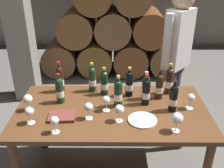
{
  "coord_description": "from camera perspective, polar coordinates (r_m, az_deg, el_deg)",
  "views": [
    {
      "loc": [
        0.01,
        -1.95,
        1.99
      ],
      "look_at": [
        0.0,
        0.2,
        0.91
      ],
      "focal_mm": 41.52,
      "sensor_mm": 36.0,
      "label": 1
    }
  ],
  "objects": [
    {
      "name": "wine_glass_5",
      "position": [
        2.02,
        -12.56,
        -8.05
      ],
      "size": [
        0.07,
        0.07,
        0.14
      ],
      "color": "white",
      "rests_on": "dining_table"
    },
    {
      "name": "wine_glass_2",
      "position": [
        2.14,
        -5.18,
        -5.22
      ],
      "size": [
        0.08,
        0.08,
        0.15
      ],
      "color": "white",
      "rests_on": "dining_table"
    },
    {
      "name": "wine_bottle_5",
      "position": [
        2.29,
        13.36,
        -3.04
      ],
      "size": [
        0.07,
        0.07,
        0.29
      ],
      "color": "black",
      "rests_on": "dining_table"
    },
    {
      "name": "stone_pillar",
      "position": [
        3.85,
        -20.3,
        14.79
      ],
      "size": [
        0.32,
        0.32,
        2.6
      ],
      "primitive_type": "cube",
      "color": "gray",
      "rests_on": "ground_plane"
    },
    {
      "name": "wine_bottle_9",
      "position": [
        2.43,
        7.43,
        -0.74
      ],
      "size": [
        0.07,
        0.07,
        0.28
      ],
      "color": "#19381E",
      "rests_on": "dining_table"
    },
    {
      "name": "wine_glass_0",
      "position": [
        2.35,
        -18.05,
        -3.26
      ],
      "size": [
        0.08,
        0.08,
        0.16
      ],
      "color": "white",
      "rests_on": "dining_table"
    },
    {
      "name": "wine_glass_1",
      "position": [
        2.24,
        -1.29,
        -3.66
      ],
      "size": [
        0.07,
        0.07,
        0.14
      ],
      "color": "white",
      "rests_on": "dining_table"
    },
    {
      "name": "wine_glass_7",
      "position": [
        2.18,
        -17.72,
        -5.9
      ],
      "size": [
        0.08,
        0.08,
        0.15
      ],
      "color": "white",
      "rests_on": "dining_table"
    },
    {
      "name": "wine_glass_4",
      "position": [
        2.37,
        16.99,
        -3.04
      ],
      "size": [
        0.07,
        0.07,
        0.15
      ],
      "color": "white",
      "rests_on": "dining_table"
    },
    {
      "name": "dining_table",
      "position": [
        2.36,
        -0.03,
        -7.44
      ],
      "size": [
        1.7,
        0.9,
        0.76
      ],
      "color": "brown",
      "rests_on": "ground_plane"
    },
    {
      "name": "wine_bottle_10",
      "position": [
        2.34,
        7.51,
        -1.7
      ],
      "size": [
        0.07,
        0.07,
        0.29
      ],
      "color": "black",
      "rests_on": "dining_table"
    },
    {
      "name": "serving_plate",
      "position": [
        2.17,
        6.71,
        -7.89
      ],
      "size": [
        0.24,
        0.24,
        0.01
      ],
      "primitive_type": "cylinder",
      "color": "white",
      "rests_on": "dining_table"
    },
    {
      "name": "wine_bottle_4",
      "position": [
        2.29,
        1.35,
        -2.06
      ],
      "size": [
        0.07,
        0.07,
        0.3
      ],
      "color": "black",
      "rests_on": "dining_table"
    },
    {
      "name": "wine_glass_3",
      "position": [
        2.04,
        14.17,
        -7.42
      ],
      "size": [
        0.09,
        0.09,
        0.16
      ],
      "color": "white",
      "rests_on": "dining_table"
    },
    {
      "name": "wine_bottle_6",
      "position": [
        2.55,
        -4.37,
        1.08
      ],
      "size": [
        0.07,
        0.07,
        0.3
      ],
      "color": "#19381E",
      "rests_on": "dining_table"
    },
    {
      "name": "wine_bottle_0",
      "position": [
        2.59,
        -11.4,
        1.09
      ],
      "size": [
        0.07,
        0.07,
        0.32
      ],
      "color": "black",
      "rests_on": "dining_table"
    },
    {
      "name": "sommelier_presenting",
      "position": [
        2.95,
        14.14,
        7.12
      ],
      "size": [
        0.36,
        0.38,
        1.72
      ],
      "color": "#383842",
      "rests_on": "ground_plane"
    },
    {
      "name": "wine_bottle_1",
      "position": [
        2.46,
        10.39,
        -0.48
      ],
      "size": [
        0.07,
        0.07,
        0.29
      ],
      "color": "black",
      "rests_on": "dining_table"
    },
    {
      "name": "wine_bottle_3",
      "position": [
        2.4,
        -11.45,
        -1.34
      ],
      "size": [
        0.07,
        0.07,
        0.29
      ],
      "color": "#19381E",
      "rests_on": "dining_table"
    },
    {
      "name": "wine_bottle_2",
      "position": [
        2.47,
        3.83,
        0.09
      ],
      "size": [
        0.07,
        0.07,
        0.3
      ],
      "color": "black",
      "rests_on": "dining_table"
    },
    {
      "name": "wine_bottle_7",
      "position": [
        2.49,
        -1.71,
        0.26
      ],
      "size": [
        0.07,
        0.07,
        0.29
      ],
      "color": "black",
      "rests_on": "dining_table"
    },
    {
      "name": "wine_bottle_8",
      "position": [
        2.57,
        12.5,
        0.7
      ],
      "size": [
        0.07,
        0.07,
        0.31
      ],
      "color": "black",
      "rests_on": "dining_table"
    },
    {
      "name": "wine_glass_6",
      "position": [
        2.1,
        1.61,
        -5.73
      ],
      "size": [
        0.08,
        0.08,
        0.15
      ],
      "color": "white",
      "rests_on": "dining_table"
    },
    {
      "name": "barrel_stack",
      "position": [
        4.72,
        0.19,
        11.16
      ],
      "size": [
        2.49,
        0.9,
        1.69
      ],
      "color": "brown",
      "rests_on": "ground_plane"
    },
    {
      "name": "tasting_notebook",
      "position": [
        2.23,
        -10.98,
        -7.06
      ],
      "size": [
        0.23,
        0.17,
        0.03
      ],
      "primitive_type": "cube",
      "rotation": [
        0.0,
        0.0,
        0.05
      ],
      "color": "brown",
      "rests_on": "dining_table"
    }
  ]
}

